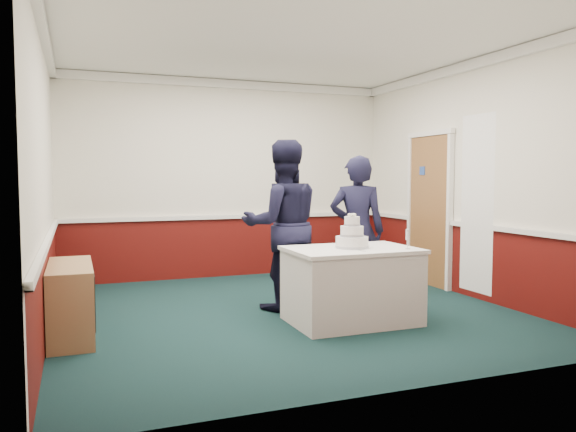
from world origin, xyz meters
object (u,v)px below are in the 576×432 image
object	(u,v)px
cake_knife	(358,250)
person_man	(283,225)
sideboard	(71,301)
champagne_flute	(408,236)
person_woman	(357,231)
wedding_cake	(352,237)
cake_table	(352,285)

from	to	relation	value
cake_knife	person_man	distance (m)	1.14
sideboard	champagne_flute	distance (m)	3.39
sideboard	person_woman	bearing A→B (deg)	4.53
wedding_cake	person_woman	world-z (taller)	person_woman
champagne_flute	sideboard	bearing A→B (deg)	167.00
cake_knife	person_man	size ratio (longest dim) A/B	0.11
sideboard	champagne_flute	xyz separation A→B (m)	(3.26, -0.75, 0.58)
sideboard	person_woman	xyz separation A→B (m)	(3.20, 0.25, 0.54)
sideboard	cake_knife	distance (m)	2.84
champagne_flute	person_man	world-z (taller)	person_man
wedding_cake	cake_knife	distance (m)	0.23
person_man	person_woman	world-z (taller)	person_man
sideboard	champagne_flute	size ratio (longest dim) A/B	5.85
sideboard	cake_table	distance (m)	2.80
person_woman	cake_table	bearing A→B (deg)	87.14
champagne_flute	person_man	xyz separation A→B (m)	(-0.96, 1.12, 0.05)
sideboard	cake_table	xyz separation A→B (m)	(2.76, -0.47, 0.05)
wedding_cake	cake_table	bearing A→B (deg)	-90.00
wedding_cake	person_woman	xyz separation A→B (m)	(0.44, 0.73, -0.01)
cake_table	wedding_cake	distance (m)	0.50
cake_knife	sideboard	bearing A→B (deg)	153.84
person_man	cake_table	bearing A→B (deg)	124.79
cake_table	champagne_flute	distance (m)	0.78
cake_knife	champagne_flute	world-z (taller)	champagne_flute
champagne_flute	cake_table	bearing A→B (deg)	150.75
wedding_cake	sideboard	bearing A→B (deg)	170.28
sideboard	wedding_cake	xyz separation A→B (m)	(2.76, -0.47, 0.55)
champagne_flute	person_man	bearing A→B (deg)	130.74
person_woman	person_man	bearing A→B (deg)	21.49
cake_knife	champagne_flute	bearing A→B (deg)	-20.90
wedding_cake	person_woman	size ratio (longest dim) A/B	0.20
cake_table	champagne_flute	xyz separation A→B (m)	(0.50, -0.28, 0.53)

